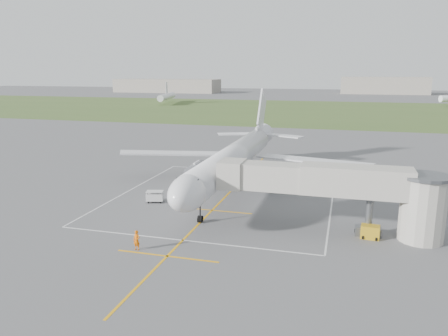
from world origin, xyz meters
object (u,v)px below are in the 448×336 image
(ramp_worker_nose, at_px, (137,240))
(ramp_worker_wing, at_px, (186,175))
(gpu_unit, at_px, (370,232))
(airliner, at_px, (234,158))
(jet_bridge, at_px, (348,190))
(baggage_cart, at_px, (155,197))

(ramp_worker_nose, height_order, ramp_worker_wing, ramp_worker_nose)
(ramp_worker_nose, xyz_separation_m, ramp_worker_wing, (-4.73, 25.90, -0.01))
(gpu_unit, distance_m, ramp_worker_wing, 31.17)
(airliner, bearing_deg, ramp_worker_wing, 167.96)
(jet_bridge, distance_m, baggage_cart, 24.64)
(jet_bridge, xyz_separation_m, ramp_worker_nose, (-19.06, -9.92, -3.77))
(baggage_cart, distance_m, ramp_worker_wing, 11.25)
(jet_bridge, height_order, baggage_cart, jet_bridge)
(ramp_worker_nose, distance_m, ramp_worker_wing, 26.32)
(airliner, relative_size, ramp_worker_nose, 24.08)
(ramp_worker_nose, relative_size, ramp_worker_wing, 1.01)
(ramp_worker_nose, bearing_deg, baggage_cart, 118.30)
(baggage_cart, bearing_deg, gpu_unit, -26.72)
(gpu_unit, xyz_separation_m, ramp_worker_nose, (-21.51, -9.07, 0.29))
(gpu_unit, relative_size, ramp_worker_nose, 0.99)
(ramp_worker_nose, bearing_deg, ramp_worker_wing, 110.52)
(airliner, xyz_separation_m, ramp_worker_wing, (-8.07, 1.72, -3.43))
(jet_bridge, bearing_deg, ramp_worker_nose, -152.49)
(airliner, height_order, ramp_worker_wing, airliner)
(ramp_worker_nose, bearing_deg, airliner, 92.30)
(jet_bridge, bearing_deg, baggage_cart, 168.80)
(baggage_cart, bearing_deg, jet_bridge, -25.94)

